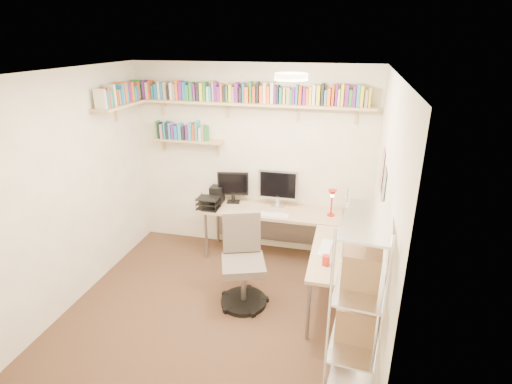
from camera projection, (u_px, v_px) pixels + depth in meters
The scene contains 6 objects.
ground at pixel (218, 308), 4.40m from camera, with size 3.20×3.20×0.00m, color #42241C.
room_shell at pixel (213, 175), 3.84m from camera, with size 3.24×3.04×2.52m.
wall_shelves at pixel (216, 102), 4.92m from camera, with size 3.12×1.09×0.80m.
corner_desk at pixel (279, 219), 4.94m from camera, with size 2.12×1.80×1.20m.
office_chair at pixel (243, 267), 4.37m from camera, with size 0.58×0.59×1.03m.
wire_rack at pixel (358, 301), 2.99m from camera, with size 0.42×0.76×1.70m.
Camera 1 is at (1.26, -3.43, 2.80)m, focal length 28.00 mm.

